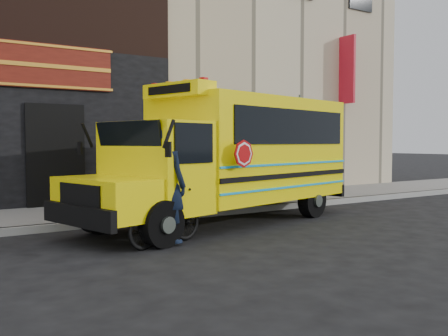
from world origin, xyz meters
TOP-DOWN VIEW (x-y plane):
  - ground at (0.00, 0.00)m, footprint 120.00×120.00m
  - curb at (0.00, 2.60)m, footprint 40.00×0.20m
  - sidewalk at (0.00, 4.10)m, footprint 40.00×3.00m
  - building at (-0.04, 10.45)m, footprint 20.00×10.70m
  - school_bus at (-0.36, 1.63)m, footprint 7.21×3.74m
  - sign_pole at (2.77, 2.90)m, footprint 0.10×0.26m
  - bicycle at (-2.73, 0.15)m, footprint 1.77×1.01m
  - cyclist at (-2.64, 0.18)m, footprint 0.61×0.80m

SIDE VIEW (x-z plane):
  - ground at x=0.00m, z-range 0.00..0.00m
  - curb at x=0.00m, z-range 0.00..0.15m
  - sidewalk at x=0.00m, z-range 0.00..0.15m
  - bicycle at x=-2.73m, z-range 0.00..1.03m
  - cyclist at x=-2.64m, z-range 0.00..1.97m
  - school_bus at x=-0.36m, z-range 0.05..2.97m
  - sign_pole at x=2.77m, z-range 0.16..3.23m
  - building at x=-0.04m, z-range 0.13..12.13m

